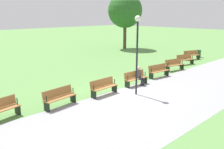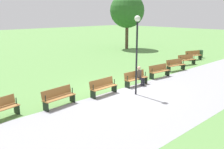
# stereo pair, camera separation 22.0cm
# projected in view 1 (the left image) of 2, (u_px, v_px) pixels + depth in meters

# --- Properties ---
(ground_plane) EXTENTS (120.00, 120.00, 0.00)m
(ground_plane) POSITION_uv_depth(u_px,v_px,m) (122.00, 90.00, 14.80)
(ground_plane) COLOR #5B8C47
(path_paving) EXTENTS (39.23, 5.69, 0.01)m
(path_paving) POSITION_uv_depth(u_px,v_px,m) (158.00, 101.00, 12.98)
(path_paving) COLOR #939399
(path_paving) RESTS_ON ground
(bench_0) EXTENTS (1.80, 1.01, 0.89)m
(bench_0) POSITION_uv_depth(u_px,v_px,m) (192.00, 55.00, 24.32)
(bench_0) COLOR #996633
(bench_0) RESTS_ON ground
(bench_1) EXTENTS (1.80, 0.90, 0.89)m
(bench_1) POSITION_uv_depth(u_px,v_px,m) (185.00, 59.00, 22.00)
(bench_1) COLOR #996633
(bench_1) RESTS_ON ground
(bench_2) EXTENTS (1.79, 0.78, 0.89)m
(bench_2) POSITION_uv_depth(u_px,v_px,m) (174.00, 64.00, 19.78)
(bench_2) COLOR #996633
(bench_2) RESTS_ON ground
(bench_3) EXTENTS (1.78, 0.66, 0.89)m
(bench_3) POSITION_uv_depth(u_px,v_px,m) (158.00, 71.00, 17.67)
(bench_3) COLOR #996633
(bench_3) RESTS_ON ground
(bench_4) EXTENTS (1.75, 0.54, 0.89)m
(bench_4) POSITION_uv_depth(u_px,v_px,m) (136.00, 78.00, 15.68)
(bench_4) COLOR #996633
(bench_4) RESTS_ON ground
(bench_5) EXTENTS (1.75, 0.54, 0.89)m
(bench_5) POSITION_uv_depth(u_px,v_px,m) (104.00, 87.00, 13.83)
(bench_5) COLOR #996633
(bench_5) RESTS_ON ground
(bench_6) EXTENTS (1.78, 0.66, 0.89)m
(bench_6) POSITION_uv_depth(u_px,v_px,m) (59.00, 97.00, 12.12)
(bench_6) COLOR #996633
(bench_6) RESTS_ON ground
(person_seated) EXTENTS (0.33, 0.53, 1.20)m
(person_seated) POSITION_uv_depth(u_px,v_px,m) (140.00, 75.00, 15.67)
(person_seated) COLOR #4C4238
(person_seated) RESTS_ON ground
(tree_1) EXTENTS (4.24, 4.24, 6.85)m
(tree_1) POSITION_uv_depth(u_px,v_px,m) (125.00, 11.00, 30.92)
(tree_1) COLOR #4C3828
(tree_1) RESTS_ON ground
(lamp_post) EXTENTS (0.32, 0.32, 4.31)m
(lamp_post) POSITION_uv_depth(u_px,v_px,m) (137.00, 41.00, 13.33)
(lamp_post) COLOR black
(lamp_post) RESTS_ON ground
(trash_bin) EXTENTS (0.45, 0.45, 0.77)m
(trash_bin) POSITION_uv_depth(u_px,v_px,m) (199.00, 54.00, 25.64)
(trash_bin) COLOR #2D512D
(trash_bin) RESTS_ON ground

